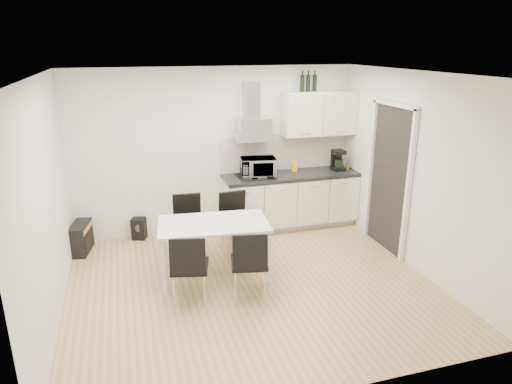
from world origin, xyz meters
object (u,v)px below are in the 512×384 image
at_px(guitar_amp, 81,238).
at_px(chair_near_left, 190,267).
at_px(chair_far_left, 189,227).
at_px(chair_near_right, 249,263).
at_px(kitchenette, 292,178).
at_px(chair_far_right, 236,224).
at_px(dining_table, 213,229).
at_px(floor_speaker, 139,228).

bearing_deg(guitar_amp, chair_near_left, -42.25).
bearing_deg(chair_far_left, chair_near_right, 115.50).
bearing_deg(kitchenette, chair_far_left, -160.37).
bearing_deg(kitchenette, chair_near_right, -123.07).
xyz_separation_m(chair_near_left, chair_near_right, (0.69, -0.10, 0.00)).
distance_m(kitchenette, chair_near_left, 2.76).
distance_m(kitchenette, guitar_amp, 3.36).
relative_size(chair_far_right, chair_near_left, 1.00).
height_order(dining_table, chair_far_left, chair_far_left).
distance_m(chair_far_left, chair_near_left, 1.25).
relative_size(chair_far_right, chair_near_right, 1.00).
xyz_separation_m(kitchenette, chair_near_left, (-1.98, -1.88, -0.39)).
bearing_deg(chair_near_left, chair_far_right, 67.24).
relative_size(kitchenette, guitar_amp, 4.52).
bearing_deg(guitar_amp, chair_near_right, -31.91).
distance_m(chair_far_left, guitar_amp, 1.62).
bearing_deg(guitar_amp, floor_speaker, 28.03).
xyz_separation_m(kitchenette, chair_far_right, (-1.13, -0.73, -0.39)).
bearing_deg(chair_near_left, kitchenette, 57.08).
xyz_separation_m(chair_far_left, chair_far_right, (0.68, -0.08, 0.00)).
height_order(kitchenette, chair_near_right, kitchenette).
xyz_separation_m(chair_far_left, chair_near_left, (-0.17, -1.24, 0.00)).
relative_size(chair_near_left, floor_speaker, 2.59).
bearing_deg(chair_far_left, chair_far_right, 177.35).
bearing_deg(floor_speaker, chair_far_right, -14.55).
height_order(chair_near_right, floor_speaker, chair_near_right).
bearing_deg(chair_near_right, kitchenette, 68.66).
xyz_separation_m(dining_table, chair_near_left, (-0.39, -0.53, -0.23)).
relative_size(dining_table, floor_speaker, 4.31).
bearing_deg(chair_far_right, kitchenette, -150.22).
distance_m(dining_table, chair_far_right, 0.81).
bearing_deg(kitchenette, chair_far_right, -147.24).
xyz_separation_m(chair_far_right, chair_near_right, (-0.16, -1.25, 0.00)).
bearing_deg(chair_near_right, chair_far_right, 94.49).
distance_m(kitchenette, chair_near_right, 2.40).
bearing_deg(dining_table, guitar_amp, 149.60).
distance_m(dining_table, floor_speaker, 1.83).
bearing_deg(guitar_amp, chair_far_right, -5.14).
xyz_separation_m(chair_near_right, guitar_amp, (-2.02, 1.90, -0.22)).
bearing_deg(chair_far_right, chair_near_right, 79.78).
bearing_deg(floor_speaker, chair_far_left, -31.49).
distance_m(chair_far_left, floor_speaker, 1.08).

